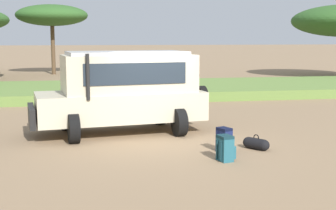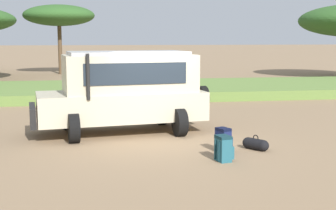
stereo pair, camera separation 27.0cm
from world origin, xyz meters
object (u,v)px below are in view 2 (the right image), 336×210
(duffel_bag_low_black_case, at_px, (256,144))
(acacia_tree_far_right, at_px, (59,16))
(safari_vehicle, at_px, (125,90))
(backpack_beside_front_wheel, at_px, (224,149))
(backpack_cluster_center, at_px, (223,140))

(duffel_bag_low_black_case, distance_m, acacia_tree_far_right, 27.27)
(safari_vehicle, relative_size, acacia_tree_far_right, 1.01)
(safari_vehicle, xyz_separation_m, duffel_bag_low_black_case, (3.13, -2.73, -1.15))
(safari_vehicle, xyz_separation_m, backpack_beside_front_wheel, (2.02, -3.68, -1.00))
(safari_vehicle, bearing_deg, backpack_cluster_center, -51.57)
(safari_vehicle, distance_m, acacia_tree_far_right, 23.84)
(acacia_tree_far_right, bearing_deg, backpack_cluster_center, -77.82)
(backpack_beside_front_wheel, distance_m, acacia_tree_far_right, 27.91)
(safari_vehicle, relative_size, backpack_beside_front_wheel, 9.02)
(backpack_beside_front_wheel, bearing_deg, backpack_cluster_center, 74.35)
(duffel_bag_low_black_case, bearing_deg, safari_vehicle, 138.92)
(backpack_cluster_center, distance_m, acacia_tree_far_right, 27.15)
(safari_vehicle, xyz_separation_m, backpack_cluster_center, (2.25, -2.84, -1.00))
(backpack_cluster_center, bearing_deg, duffel_bag_low_black_case, 7.07)
(backpack_beside_front_wheel, xyz_separation_m, backpack_cluster_center, (0.23, 0.83, 0.00))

